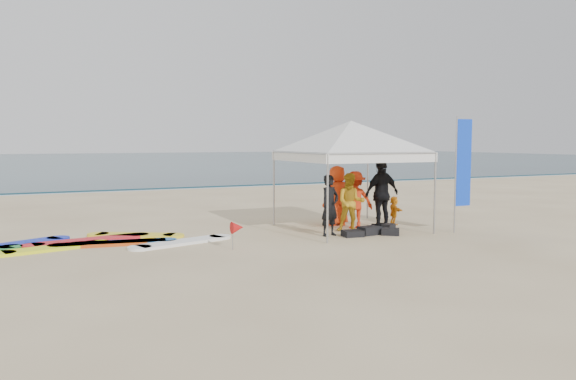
# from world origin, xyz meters

# --- Properties ---
(ground) EXTENTS (120.00, 120.00, 0.00)m
(ground) POSITION_xyz_m (0.00, 0.00, 0.00)
(ground) COLOR beige
(ground) RESTS_ON ground
(ocean) EXTENTS (160.00, 84.00, 0.08)m
(ocean) POSITION_xyz_m (0.00, 60.00, 0.04)
(ocean) COLOR #0C2633
(ocean) RESTS_ON ground
(shoreline_foam) EXTENTS (160.00, 1.20, 0.01)m
(shoreline_foam) POSITION_xyz_m (0.00, 18.20, 0.00)
(shoreline_foam) COLOR silver
(shoreline_foam) RESTS_ON ground
(person_black_a) EXTENTS (0.67, 0.54, 1.59)m
(person_black_a) POSITION_xyz_m (2.07, 2.20, 0.79)
(person_black_a) COLOR black
(person_black_a) RESTS_ON ground
(person_yellow) EXTENTS (0.96, 0.89, 1.59)m
(person_yellow) POSITION_xyz_m (2.93, 2.59, 0.79)
(person_yellow) COLOR gold
(person_yellow) RESTS_ON ground
(person_orange_a) EXTENTS (1.15, 0.83, 1.61)m
(person_orange_a) POSITION_xyz_m (3.34, 3.03, 0.80)
(person_orange_a) COLOR red
(person_orange_a) RESTS_ON ground
(person_black_b) EXTENTS (1.19, 0.61, 1.95)m
(person_black_b) POSITION_xyz_m (4.01, 2.70, 0.97)
(person_black_b) COLOR black
(person_black_b) RESTS_ON ground
(person_orange_b) EXTENTS (0.86, 0.57, 1.74)m
(person_orange_b) POSITION_xyz_m (3.16, 3.73, 0.87)
(person_orange_b) COLOR #EC4115
(person_orange_b) RESTS_ON ground
(person_seated) EXTENTS (0.43, 0.81, 0.83)m
(person_seated) POSITION_xyz_m (4.77, 3.17, 0.42)
(person_seated) COLOR orange
(person_seated) RESTS_ON ground
(canopy_tent) EXTENTS (4.55, 4.55, 3.44)m
(canopy_tent) POSITION_xyz_m (3.11, 2.91, 2.99)
(canopy_tent) COLOR #A5A5A8
(canopy_tent) RESTS_ON ground
(feather_flag) EXTENTS (0.53, 0.04, 3.12)m
(feather_flag) POSITION_xyz_m (5.58, 1.24, 1.83)
(feather_flag) COLOR #A5A5A8
(feather_flag) RESTS_ON ground
(marker_pennant) EXTENTS (0.28, 0.28, 0.64)m
(marker_pennant) POSITION_xyz_m (-0.71, 1.51, 0.49)
(marker_pennant) COLOR #A5A5A8
(marker_pennant) RESTS_ON ground
(gear_pile) EXTENTS (1.83, 1.01, 0.22)m
(gear_pile) POSITION_xyz_m (3.17, 1.88, 0.10)
(gear_pile) COLOR black
(gear_pile) RESTS_ON ground
(surfboard_spread) EXTENTS (6.39, 2.78, 0.07)m
(surfboard_spread) POSITION_xyz_m (-3.69, 3.51, 0.04)
(surfboard_spread) COLOR white
(surfboard_spread) RESTS_ON ground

